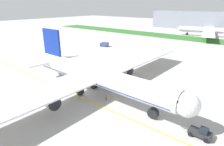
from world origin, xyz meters
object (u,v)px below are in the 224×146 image
object	(u,v)px
ground_crew_wingwalker_starboard	(106,97)
parked_airliner_far_left	(207,30)
airliner_foreground	(93,75)
ground_crew_wingwalker_port	(121,83)
service_truck_baggage_loader	(104,44)
pushback_tug	(201,133)
ground_crew_marshaller_front	(15,101)

from	to	relation	value
ground_crew_wingwalker_starboard	parked_airliner_far_left	world-z (taller)	parked_airliner_far_left
airliner_foreground	ground_crew_wingwalker_port	bearing A→B (deg)	77.49
ground_crew_wingwalker_starboard	service_truck_baggage_loader	size ratio (longest dim) A/B	0.28
pushback_tug	ground_crew_wingwalker_starboard	distance (m)	25.17
pushback_tug	ground_crew_wingwalker_port	xyz separation A→B (m)	(-28.21, 10.26, -0.05)
ground_crew_wingwalker_port	ground_crew_marshaller_front	distance (m)	31.51
pushback_tug	ground_crew_wingwalker_starboard	world-z (taller)	pushback_tug
service_truck_baggage_loader	parked_airliner_far_left	world-z (taller)	parked_airliner_far_left
ground_crew_wingwalker_port	service_truck_baggage_loader	size ratio (longest dim) A/B	0.28
ground_crew_marshaller_front	airliner_foreground	bearing A→B (deg)	57.40
ground_crew_marshaller_front	service_truck_baggage_loader	size ratio (longest dim) A/B	0.29
ground_crew_wingwalker_port	service_truck_baggage_loader	distance (m)	62.82
airliner_foreground	parked_airliner_far_left	distance (m)	137.62
pushback_tug	ground_crew_wingwalker_port	bearing A→B (deg)	160.01
airliner_foreground	ground_crew_marshaller_front	distance (m)	22.09
parked_airliner_far_left	service_truck_baggage_loader	bearing A→B (deg)	-114.38
pushback_tug	ground_crew_wingwalker_starboard	xyz separation A→B (m)	(-25.16, -0.42, -0.06)
ground_crew_marshaller_front	parked_airliner_far_left	xyz separation A→B (m)	(6.20, 155.64, 4.03)
airliner_foreground	ground_crew_wingwalker_starboard	size ratio (longest dim) A/B	60.03
airliner_foreground	ground_crew_marshaller_front	xyz separation A→B (m)	(-11.59, -18.13, -4.99)
parked_airliner_far_left	ground_crew_wingwalker_starboard	bearing A→B (deg)	-85.57
ground_crew_wingwalker_port	service_truck_baggage_loader	xyz separation A→B (m)	(-45.97, 42.81, 0.53)
ground_crew_wingwalker_port	parked_airliner_far_left	bearing A→B (deg)	93.44
ground_crew_wingwalker_port	ground_crew_wingwalker_starboard	size ratio (longest dim) A/B	1.01
ground_crew_wingwalker_port	ground_crew_marshaller_front	size ratio (longest dim) A/B	0.95
ground_crew_wingwalker_starboard	parked_airliner_far_left	size ratio (longest dim) A/B	0.02
ground_crew_wingwalker_starboard	ground_crew_marshaller_front	bearing A→B (deg)	-133.80
service_truck_baggage_loader	pushback_tug	bearing A→B (deg)	-35.59
airliner_foreground	ground_crew_wingwalker_starboard	xyz separation A→B (m)	(5.30, -0.51, -5.04)
ground_crew_marshaller_front	parked_airliner_far_left	world-z (taller)	parked_airliner_far_left
airliner_foreground	ground_crew_marshaller_front	bearing A→B (deg)	-122.60
airliner_foreground	service_truck_baggage_loader	size ratio (longest dim) A/B	16.56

